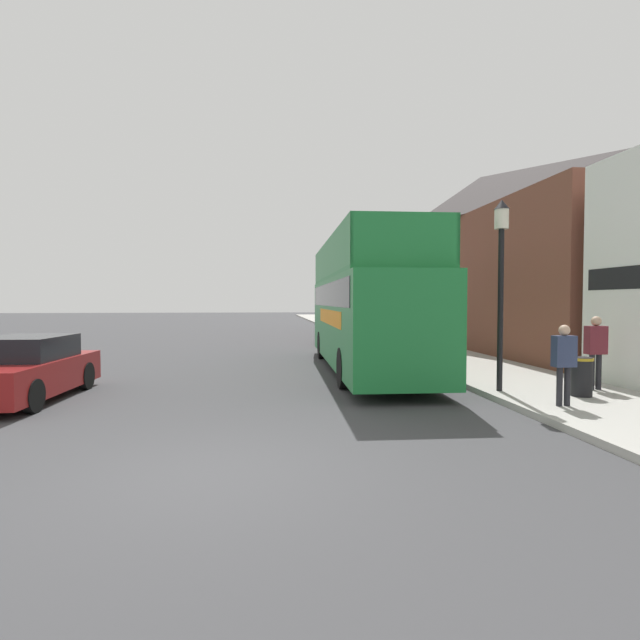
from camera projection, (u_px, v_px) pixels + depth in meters
name	position (u px, v px, depth m)	size (l,w,h in m)	color
ground_plane	(250.00, 342.00, 27.18)	(144.00, 144.00, 0.00)	#3D3D3F
sidewalk	(401.00, 344.00, 25.06)	(3.59, 108.00, 0.14)	#ADAAA3
brick_terrace_rear	(479.00, 260.00, 27.06)	(6.00, 25.46, 8.93)	brown
tour_bus	(364.00, 312.00, 16.12)	(2.78, 11.25, 4.17)	#1E7A38
parked_car_ahead_of_bus	(343.00, 331.00, 25.15)	(1.93, 4.61, 1.55)	maroon
parked_car_far_side	(24.00, 370.00, 11.23)	(2.03, 4.41, 1.44)	maroon
pedestrian_second	(564.00, 357.00, 9.93)	(0.43, 0.23, 1.62)	#232328
pedestrian_third	(596.00, 345.00, 11.78)	(0.46, 0.25, 1.74)	#232328
lamp_post_nearest	(501.00, 259.00, 11.53)	(0.35, 0.35, 4.43)	black
lamp_post_second	(408.00, 279.00, 19.56)	(0.35, 0.35, 4.27)	black
litter_bin	(582.00, 375.00, 10.98)	(0.48, 0.48, 0.86)	black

